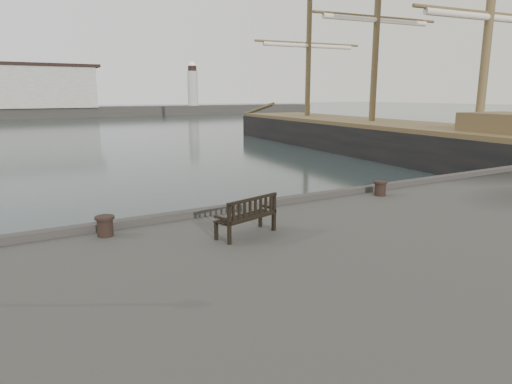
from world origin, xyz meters
TOP-DOWN VIEW (x-y plane):
  - ground at (0.00, 0.00)m, footprint 400.00×400.00m
  - bench at (-0.92, -2.29)m, footprint 1.63×0.91m
  - bollard_left at (-3.72, -0.68)m, footprint 0.51×0.51m
  - bollard_right at (4.81, -0.83)m, footprint 0.45×0.45m
  - tall_ship_main at (22.13, 17.08)m, footprint 11.45×37.95m

SIDE VIEW (x-z plane):
  - ground at x=0.00m, z-range 0.00..0.00m
  - tall_ship_main at x=22.13m, z-range -13.29..14.73m
  - bollard_left at x=-3.72m, z-range 1.56..2.02m
  - bollard_right at x=4.81m, z-range 1.56..2.02m
  - bench at x=-0.92m, z-range 1.40..2.29m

